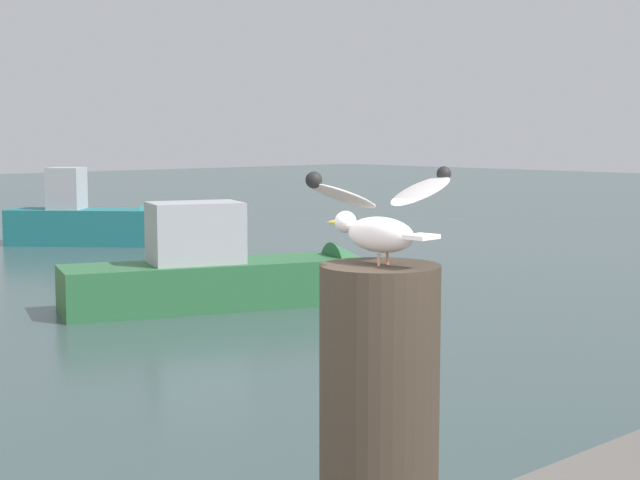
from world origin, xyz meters
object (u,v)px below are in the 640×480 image
at_px(boat_green, 240,273).
at_px(seagull, 379,218).
at_px(boat_teal, 94,221).
at_px(mooring_post, 379,442).

bearing_deg(boat_green, seagull, -126.04).
relative_size(boat_green, boat_teal, 1.43).
bearing_deg(seagull, boat_green, 53.96).
xyz_separation_m(mooring_post, boat_teal, (9.95, 19.16, -1.24)).
height_order(boat_green, boat_teal, boat_teal).
relative_size(seagull, boat_teal, 0.16).
height_order(seagull, boat_teal, seagull).
distance_m(mooring_post, boat_teal, 21.63).
distance_m(boat_green, boat_teal, 9.43).
distance_m(mooring_post, boat_green, 12.55).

